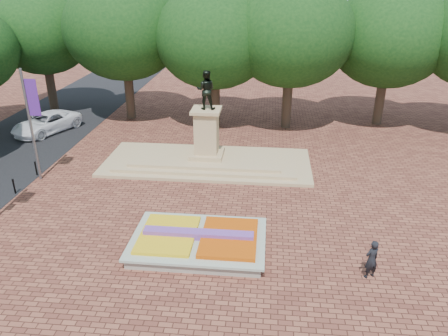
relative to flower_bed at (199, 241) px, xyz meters
name	(u,v)px	position (x,y,z in m)	size (l,w,h in m)	color
ground	(186,224)	(-1.03, 2.00, -0.38)	(90.00, 90.00, 0.00)	brown
flower_bed	(199,241)	(0.00, 0.00, 0.00)	(6.30, 4.30, 0.91)	gray
monument	(207,152)	(-1.03, 10.00, 0.50)	(14.00, 6.00, 6.40)	tan
tree_row_back	(251,43)	(1.31, 20.00, 6.29)	(44.80, 8.80, 10.43)	#39291F
van	(46,123)	(-15.02, 15.15, 0.42)	(2.66, 5.76, 1.60)	white
pedestrian	(372,259)	(7.60, -1.41, 0.53)	(0.66, 0.43, 1.81)	black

